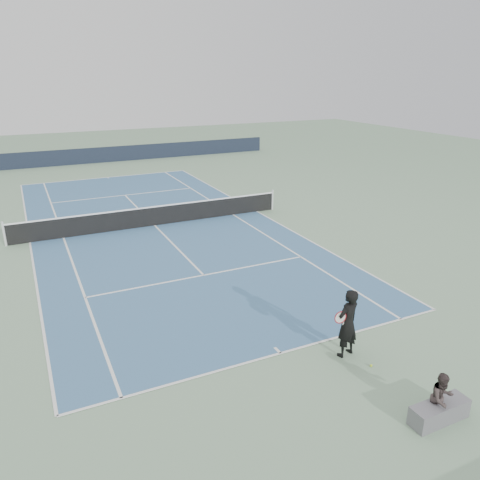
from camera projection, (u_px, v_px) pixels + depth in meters
name	position (u px, v px, depth m)	size (l,w,h in m)	color
ground	(155.00, 226.00, 22.24)	(80.00, 80.00, 0.00)	gray
court_surface	(155.00, 226.00, 22.24)	(10.97, 23.77, 0.01)	#3C668E
tennis_net	(154.00, 216.00, 22.07)	(12.90, 0.10, 1.07)	silver
windscreen_far	(92.00, 156.00, 37.22)	(30.00, 0.25, 1.20)	black
tennis_player	(347.00, 323.00, 11.80)	(0.85, 0.64, 1.85)	black
tennis_ball	(371.00, 365.00, 11.61)	(0.07, 0.07, 0.07)	#BAD92C
spectator_bench	(440.00, 405.00, 9.69)	(1.38, 0.54, 1.16)	slate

